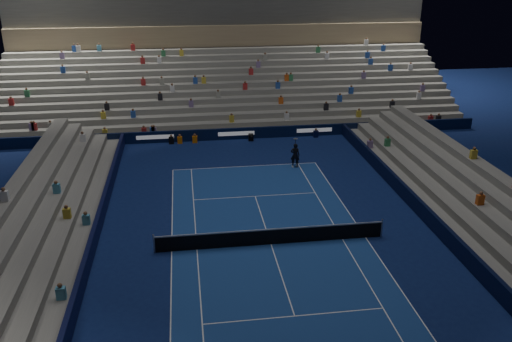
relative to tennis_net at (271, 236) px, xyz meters
The scene contains 11 objects.
ground 0.50m from the tennis_net, ahead, with size 90.00×90.00×0.00m, color #0C194B.
court_surface 0.50m from the tennis_net, ahead, with size 10.97×23.77×0.01m, color navy.
sponsor_barrier_far 18.50m from the tennis_net, 90.00° to the left, with size 44.00×0.25×1.00m, color black.
sponsor_barrier_east 9.70m from the tennis_net, ahead, with size 0.25×37.00×1.00m, color black.
sponsor_barrier_west 9.70m from the tennis_net, behind, with size 0.25×37.00×1.00m, color black.
grandstand_main 28.05m from the tennis_net, 90.00° to the left, with size 44.00×15.20×11.20m.
grandstand_east 13.17m from the tennis_net, ahead, with size 5.00×37.00×2.50m.
grandstand_west 13.17m from the tennis_net, behind, with size 5.00×37.00×2.50m.
tennis_net is the anchor object (origin of this frame).
tennis_player 11.88m from the tennis_net, 71.66° to the left, with size 0.69×0.45×1.89m, color black.
broadcast_camera 17.95m from the tennis_net, 86.06° to the left, with size 0.47×0.89×0.57m.
Camera 1 is at (-4.40, -25.24, 14.87)m, focal length 36.92 mm.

